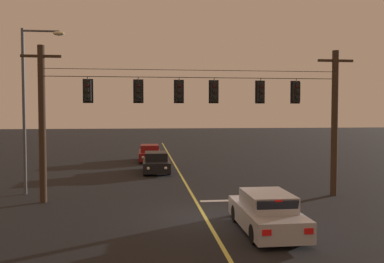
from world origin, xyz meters
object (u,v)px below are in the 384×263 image
(traffic_light_centre, at_px, (179,91))
(traffic_light_rightmost, at_px, (261,92))
(traffic_light_leftmost, at_px, (88,91))
(traffic_light_far_right, at_px, (296,92))
(car_oncoming_trailing, at_px, (150,153))
(street_lamp_corner, at_px, (30,96))
(traffic_light_right_inner, at_px, (214,91))
(traffic_light_left_inner, at_px, (138,91))
(car_oncoming_lead, at_px, (156,163))
(car_waiting_near_lane, at_px, (267,213))

(traffic_light_centre, height_order, traffic_light_rightmost, same)
(traffic_light_leftmost, distance_m, traffic_light_far_right, 10.01)
(traffic_light_centre, xyz_separation_m, traffic_light_far_right, (5.76, 0.00, 0.00))
(car_oncoming_trailing, xyz_separation_m, street_lamp_corner, (-6.14, -13.50, 4.34))
(traffic_light_right_inner, height_order, traffic_light_far_right, same)
(traffic_light_left_inner, bearing_deg, traffic_light_far_right, 0.00)
(car_oncoming_lead, height_order, street_lamp_corner, street_lamp_corner)
(traffic_light_leftmost, xyz_separation_m, traffic_light_far_right, (10.01, 0.00, 0.00))
(street_lamp_corner, bearing_deg, car_oncoming_trailing, 65.53)
(traffic_light_leftmost, relative_size, traffic_light_far_right, 1.00)
(traffic_light_rightmost, bearing_deg, traffic_light_far_right, 0.00)
(traffic_light_leftmost, relative_size, street_lamp_corner, 0.15)
(traffic_light_leftmost, distance_m, car_waiting_near_lane, 9.93)
(traffic_light_left_inner, height_order, traffic_light_rightmost, same)
(traffic_light_far_right, distance_m, car_waiting_near_lane, 7.89)
(car_waiting_near_lane, height_order, car_oncoming_trailing, same)
(traffic_light_left_inner, distance_m, traffic_light_rightmost, 5.90)
(traffic_light_left_inner, relative_size, car_oncoming_lead, 0.28)
(traffic_light_rightmost, xyz_separation_m, car_waiting_near_lane, (-1.40, -5.63, -4.51))
(traffic_light_left_inner, height_order, car_oncoming_lead, traffic_light_left_inner)
(traffic_light_left_inner, xyz_separation_m, traffic_light_centre, (1.92, 0.00, 0.00))
(traffic_light_centre, height_order, traffic_light_far_right, same)
(car_waiting_near_lane, xyz_separation_m, car_oncoming_lead, (-3.43, 14.67, -0.00))
(traffic_light_rightmost, bearing_deg, traffic_light_leftmost, 180.00)
(car_waiting_near_lane, bearing_deg, traffic_light_leftmost, 140.46)
(traffic_light_left_inner, relative_size, traffic_light_centre, 1.00)
(traffic_light_rightmost, bearing_deg, street_lamp_corner, 169.69)
(traffic_light_far_right, distance_m, car_oncoming_trailing, 17.64)
(traffic_light_far_right, relative_size, street_lamp_corner, 0.15)
(traffic_light_left_inner, bearing_deg, traffic_light_rightmost, 0.00)
(traffic_light_rightmost, distance_m, car_oncoming_lead, 11.20)
(traffic_light_far_right, bearing_deg, traffic_light_rightmost, 180.00)
(car_waiting_near_lane, bearing_deg, traffic_light_far_right, 60.53)
(traffic_light_right_inner, bearing_deg, car_waiting_near_lane, -80.96)
(car_oncoming_trailing, bearing_deg, traffic_light_left_inner, -92.58)
(traffic_light_rightmost, height_order, car_oncoming_lead, traffic_light_rightmost)
(traffic_light_leftmost, bearing_deg, street_lamp_corner, 146.52)
(traffic_light_right_inner, relative_size, car_oncoming_trailing, 0.28)
(traffic_light_far_right, xyz_separation_m, car_waiting_near_lane, (-3.18, -5.63, -4.51))
(traffic_light_centre, xyz_separation_m, traffic_light_rightmost, (3.98, 0.00, 0.00))
(traffic_light_centre, height_order, street_lamp_corner, street_lamp_corner)
(traffic_light_centre, bearing_deg, traffic_light_right_inner, 0.00)
(traffic_light_leftmost, bearing_deg, traffic_light_far_right, 0.00)
(traffic_light_rightmost, bearing_deg, car_waiting_near_lane, -103.93)
(traffic_light_leftmost, distance_m, traffic_light_centre, 4.25)
(car_oncoming_lead, bearing_deg, traffic_light_centre, -84.60)
(traffic_light_left_inner, xyz_separation_m, car_oncoming_lead, (1.06, 9.04, -4.51))
(traffic_light_leftmost, height_order, car_waiting_near_lane, traffic_light_leftmost)
(traffic_light_far_right, distance_m, car_oncoming_lead, 12.08)
(traffic_light_left_inner, distance_m, street_lamp_corner, 5.82)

